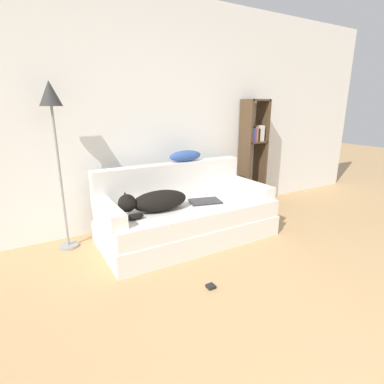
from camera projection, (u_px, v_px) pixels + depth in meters
The scene contains 11 objects.
wall_back at pixel (144, 115), 3.57m from camera, with size 7.80×0.06×2.70m.
couch at pixel (188, 221), 3.37m from camera, with size 1.91×0.94×0.42m.
couch_backrest at pixel (171, 179), 3.59m from camera, with size 1.87×0.15×0.38m.
couch_arm_left at pixel (108, 211), 2.86m from camera, with size 0.15×0.75×0.13m.
couch_arm_right at pixel (249, 187), 3.72m from camera, with size 0.15×0.75×0.13m.
dog at pixel (155, 201), 3.02m from camera, with size 0.73×0.29×0.24m.
laptop at pixel (205, 201), 3.34m from camera, with size 0.39×0.31×0.02m.
throw_pillow at pixel (185, 156), 3.63m from camera, with size 0.43×0.14×0.14m.
bookshelf at pixel (253, 147), 4.33m from camera, with size 0.34×0.26×1.54m.
floor_lamp at pixel (52, 114), 2.83m from camera, with size 0.21×0.21×1.68m.
power_adapter at pixel (211, 286), 2.49m from camera, with size 0.07×0.07×0.03m.
Camera 1 is at (-1.38, -0.44, 1.46)m, focal length 28.00 mm.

